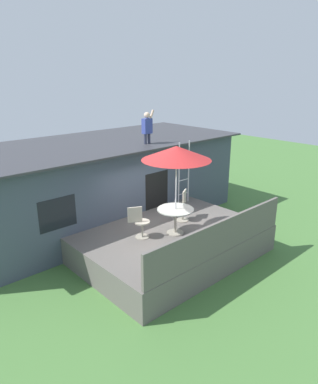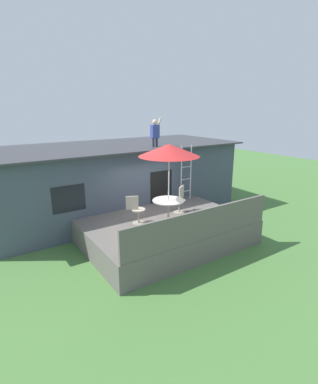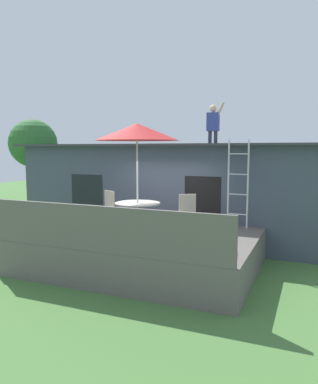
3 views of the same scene
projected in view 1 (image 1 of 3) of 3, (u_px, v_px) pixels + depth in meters
ground_plane at (168, 254)px, 10.66m from camera, size 40.00×40.00×0.00m
house at (100, 182)px, 12.72m from camera, size 10.50×4.50×2.92m
deck at (168, 242)px, 10.53m from camera, size 5.28×3.94×0.80m
deck_railing at (221, 237)px, 8.92m from camera, size 5.18×0.08×0.90m
patio_table at (175, 214)px, 10.00m from camera, size 1.04×1.04×0.74m
patio_umbrella at (176, 153)px, 9.44m from camera, size 1.90×1.90×2.54m
step_ladder at (184, 173)px, 12.22m from camera, size 0.52×0.04×2.20m
person_figure at (147, 125)px, 11.77m from camera, size 0.47×0.20×1.11m
patio_chair_left at (140, 222)px, 9.78m from camera, size 0.59×0.44×0.92m
patio_chair_right at (183, 206)px, 11.00m from camera, size 0.57×0.45×0.92m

